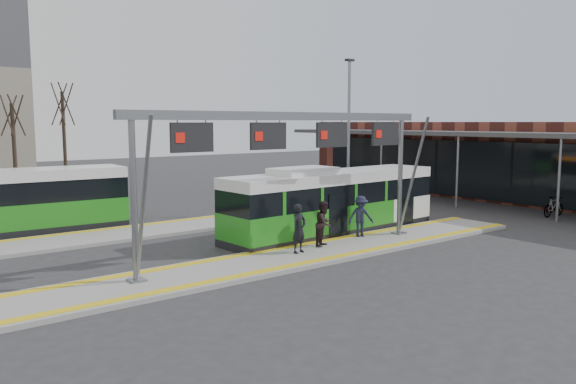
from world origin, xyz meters
name	(u,v)px	position (x,y,z in m)	size (l,w,h in m)	color
ground	(306,257)	(0.00, 0.00, 0.00)	(120.00, 120.00, 0.00)	#2D2D30
platform_main	(306,255)	(0.00, 0.00, 0.07)	(22.00, 3.00, 0.15)	gray
platform_second	(121,234)	(-4.00, 8.00, 0.07)	(20.00, 3.00, 0.15)	gray
tactile_main	(306,252)	(0.00, 0.00, 0.16)	(22.00, 2.65, 0.02)	yellow
tactile_second	(111,228)	(-4.00, 9.15, 0.16)	(20.00, 0.35, 0.02)	yellow
gantry	(295,141)	(-0.35, 0.25, 4.30)	(13.00, 1.68, 5.20)	slate
station_building	(522,159)	(21.83, 4.00, 2.53)	(11.50, 32.00, 5.00)	brown
hero_bus	(333,202)	(3.77, 2.66, 1.41)	(11.29, 2.98, 3.07)	black
passenger_a	(299,228)	(-0.21, 0.17, 1.07)	(0.67, 0.44, 1.83)	black
passenger_b	(324,224)	(1.30, 0.49, 1.04)	(0.86, 0.67, 1.78)	black
passenger_c	(361,216)	(3.73, 0.89, 1.02)	(1.12, 0.65, 1.74)	#1D1F35
bicycle_d	(554,207)	(16.03, -1.20, 0.54)	(0.51, 1.81, 1.09)	gray
tree_left	(12,116)	(-4.05, 27.43, 5.41)	(1.40, 1.40, 7.14)	#382B21
tree_mid	(63,105)	(0.47, 31.16, 6.37)	(1.40, 1.40, 8.40)	#382B21
lamp_east	(349,133)	(8.09, 6.19, 4.40)	(0.50, 0.25, 8.31)	slate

